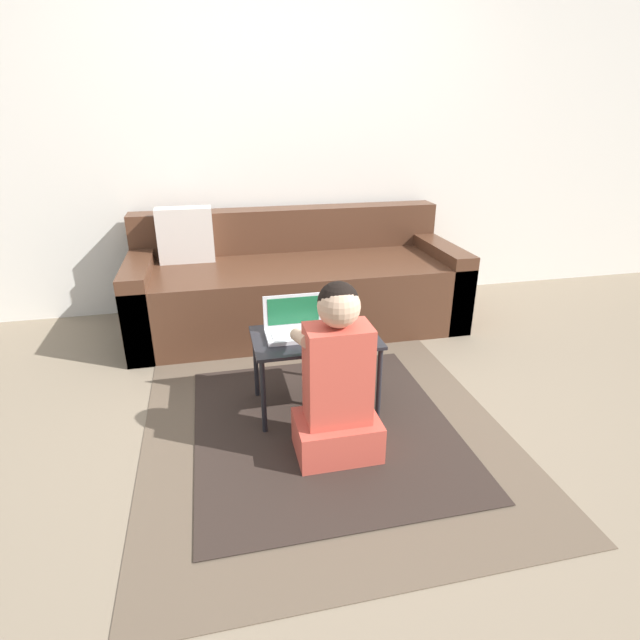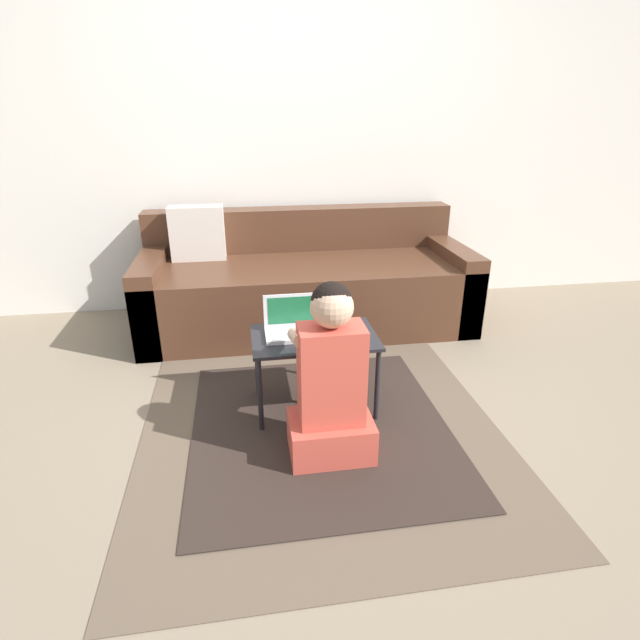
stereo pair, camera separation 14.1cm
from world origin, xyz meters
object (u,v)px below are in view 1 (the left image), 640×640
object	(u,v)px
laptop	(296,329)
laptop_desk	(315,345)
computer_mouse	(340,333)
person_seated	(337,383)
couch	(295,285)

from	to	relation	value
laptop	laptop_desk	bearing A→B (deg)	-20.38
computer_mouse	person_seated	size ratio (longest dim) A/B	0.13
computer_mouse	person_seated	distance (m)	0.37
laptop	person_seated	world-z (taller)	person_seated
laptop	computer_mouse	distance (m)	0.21
laptop_desk	person_seated	size ratio (longest dim) A/B	0.76
laptop_desk	person_seated	world-z (taller)	person_seated
laptop_desk	computer_mouse	xyz separation A→B (m)	(0.12, -0.03, 0.07)
laptop_desk	computer_mouse	size ratio (longest dim) A/B	5.86
couch	laptop_desk	bearing A→B (deg)	-95.01
couch	person_seated	distance (m)	1.50
laptop_desk	computer_mouse	bearing A→B (deg)	-14.11
laptop_desk	person_seated	distance (m)	0.38
person_seated	computer_mouse	bearing A→B (deg)	73.23
laptop	computer_mouse	xyz separation A→B (m)	(0.21, -0.06, -0.01)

